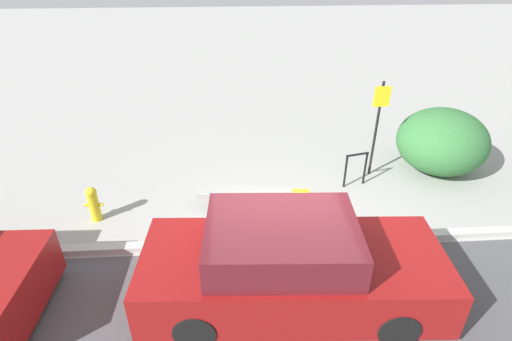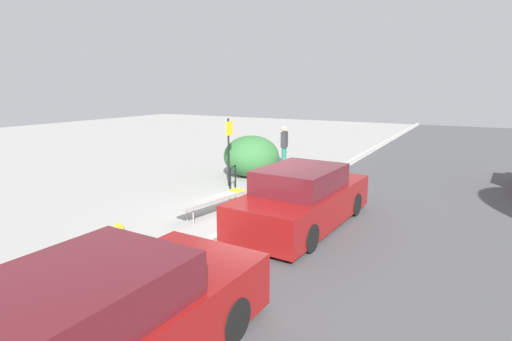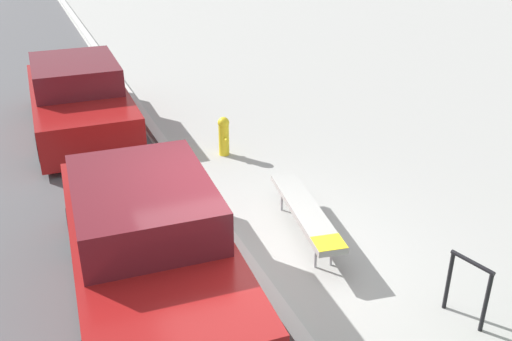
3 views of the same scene
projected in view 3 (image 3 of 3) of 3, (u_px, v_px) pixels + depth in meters
ground_plane at (247, 267)px, 7.67m from camera, size 60.00×60.00×0.00m
curb at (247, 263)px, 7.64m from camera, size 60.00×0.20×0.13m
bench at (306, 211)px, 8.20m from camera, size 2.32×0.75×0.48m
bike_rack at (468, 284)px, 6.52m from camera, size 0.55×0.18×0.83m
fire_hydrant at (224, 135)px, 10.84m from camera, size 0.36×0.22×0.77m
parked_car_near at (148, 246)px, 6.94m from camera, size 4.62×2.02×1.47m
parked_car_far at (79, 99)px, 11.96m from camera, size 4.64×1.99×1.45m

